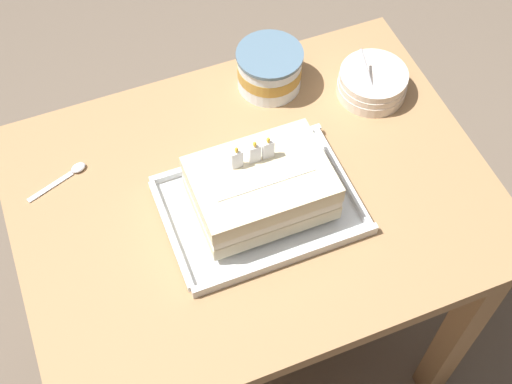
# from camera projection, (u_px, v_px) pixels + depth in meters

# --- Properties ---
(ground_plane) EXTENTS (8.00, 8.00, 0.00)m
(ground_plane) POSITION_uv_depth(u_px,v_px,m) (254.00, 342.00, 2.01)
(ground_plane) COLOR #6B5B4C
(dining_table) EXTENTS (0.93, 0.70, 0.78)m
(dining_table) POSITION_uv_depth(u_px,v_px,m) (254.00, 229.00, 1.48)
(dining_table) COLOR #9E754C
(dining_table) RESTS_ON ground_plane
(foil_tray) EXTENTS (0.36, 0.27, 0.02)m
(foil_tray) POSITION_uv_depth(u_px,v_px,m) (259.00, 207.00, 1.34)
(foil_tray) COLOR silver
(foil_tray) RESTS_ON dining_table
(birthday_cake) EXTENTS (0.25, 0.18, 0.15)m
(birthday_cake) POSITION_uv_depth(u_px,v_px,m) (259.00, 188.00, 1.28)
(birthday_cake) COLOR beige
(birthday_cake) RESTS_ON foil_tray
(bowl_stack) EXTENTS (0.15, 0.15, 0.11)m
(bowl_stack) POSITION_uv_depth(u_px,v_px,m) (372.00, 83.00, 1.49)
(bowl_stack) COLOR silver
(bowl_stack) RESTS_ON dining_table
(ice_cream_tub) EXTENTS (0.14, 0.14, 0.09)m
(ice_cream_tub) POSITION_uv_depth(u_px,v_px,m) (269.00, 69.00, 1.48)
(ice_cream_tub) COLOR white
(ice_cream_tub) RESTS_ON dining_table
(serving_spoon_near_tray) EXTENTS (0.13, 0.06, 0.01)m
(serving_spoon_near_tray) POSITION_uv_depth(u_px,v_px,m) (70.00, 173.00, 1.38)
(serving_spoon_near_tray) COLOR silver
(serving_spoon_near_tray) RESTS_ON dining_table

